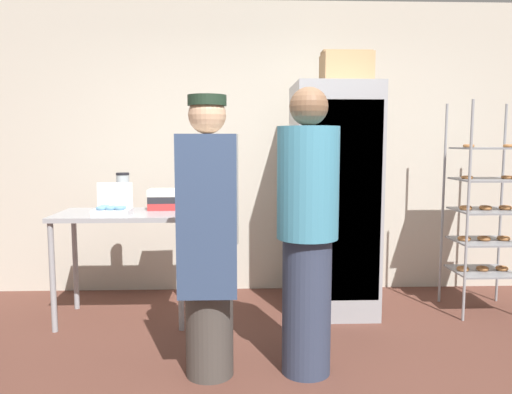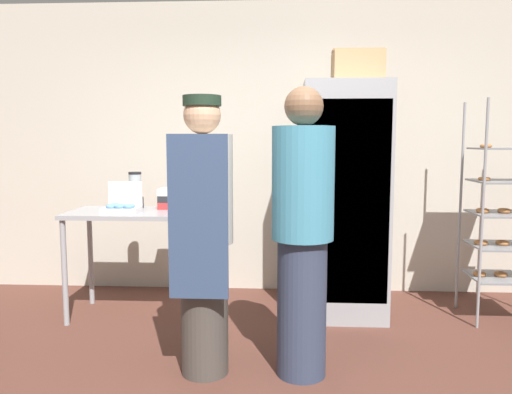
% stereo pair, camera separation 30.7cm
% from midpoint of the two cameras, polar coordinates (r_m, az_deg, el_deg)
% --- Properties ---
extents(back_wall, '(6.40, 0.12, 2.75)m').
position_cam_midpoint_polar(back_wall, '(4.86, -1.09, 5.53)').
color(back_wall, beige).
rests_on(back_wall, ground_plane).
extents(refrigerator, '(0.68, 0.76, 1.92)m').
position_cam_midpoint_polar(refrigerator, '(4.25, 6.74, -0.26)').
color(refrigerator, '#9EA0A5').
rests_on(refrigerator, ground_plane).
extents(baking_rack, '(0.55, 0.50, 1.77)m').
position_cam_midpoint_polar(baking_rack, '(4.57, 23.02, -1.67)').
color(baking_rack, '#93969B').
rests_on(baking_rack, ground_plane).
extents(prep_counter, '(1.05, 0.61, 0.88)m').
position_cam_midpoint_polar(prep_counter, '(4.20, -16.95, -3.28)').
color(prep_counter, '#9EA0A5').
rests_on(prep_counter, ground_plane).
extents(donut_box, '(0.28, 0.21, 0.25)m').
position_cam_midpoint_polar(donut_box, '(4.04, -18.26, -1.36)').
color(donut_box, white).
rests_on(donut_box, prep_counter).
extents(blender_pitcher, '(0.14, 0.14, 0.31)m').
position_cam_midpoint_polar(blender_pitcher, '(4.34, -16.92, 0.41)').
color(blender_pitcher, black).
rests_on(blender_pitcher, prep_counter).
extents(binder_stack, '(0.30, 0.23, 0.17)m').
position_cam_midpoint_polar(binder_stack, '(4.27, -12.23, -0.26)').
color(binder_stack, '#B72D2D').
rests_on(binder_stack, prep_counter).
extents(cardboard_storage_box, '(0.41, 0.32, 0.27)m').
position_cam_midpoint_polar(cardboard_storage_box, '(4.32, 8.20, 14.35)').
color(cardboard_storage_box, tan).
rests_on(cardboard_storage_box, refrigerator).
extents(person_baker, '(0.36, 0.38, 1.72)m').
position_cam_midpoint_polar(person_baker, '(3.05, -8.36, -4.16)').
color(person_baker, '#47423D').
rests_on(person_baker, ground_plane).
extents(person_customer, '(0.38, 0.38, 1.77)m').
position_cam_midpoint_polar(person_customer, '(3.06, 3.03, -3.90)').
color(person_customer, '#333D56').
rests_on(person_customer, ground_plane).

